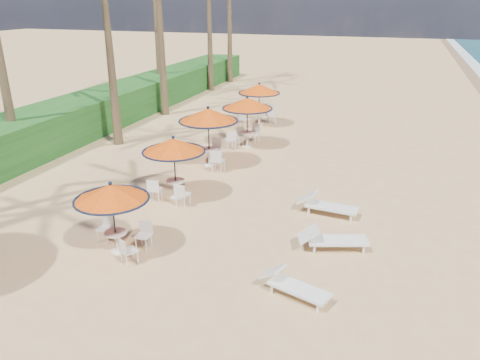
# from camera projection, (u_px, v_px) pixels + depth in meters

# --- Properties ---
(ground) EXTENTS (160.00, 160.00, 0.00)m
(ground) POSITION_uv_depth(u_px,v_px,m) (294.00, 276.00, 11.97)
(ground) COLOR tan
(ground) RESTS_ON ground
(scrub_hedge) EXTENTS (3.00, 40.00, 1.80)m
(scrub_hedge) POSITION_uv_depth(u_px,v_px,m) (95.00, 111.00, 25.38)
(scrub_hedge) COLOR #194716
(scrub_hedge) RESTS_ON ground
(station_0) EXTENTS (2.04, 2.04, 2.13)m
(station_0) POSITION_uv_depth(u_px,v_px,m) (114.00, 201.00, 12.57)
(station_0) COLOR black
(station_0) RESTS_ON ground
(station_1) EXTENTS (2.20, 2.20, 2.29)m
(station_1) POSITION_uv_depth(u_px,v_px,m) (173.00, 151.00, 15.98)
(station_1) COLOR black
(station_1) RESTS_ON ground
(station_2) EXTENTS (2.46, 2.46, 2.57)m
(station_2) POSITION_uv_depth(u_px,v_px,m) (209.00, 121.00, 19.13)
(station_2) COLOR black
(station_2) RESTS_ON ground
(station_3) EXTENTS (2.36, 2.38, 2.46)m
(station_3) POSITION_uv_depth(u_px,v_px,m) (246.00, 110.00, 21.72)
(station_3) COLOR black
(station_3) RESTS_ON ground
(station_4) EXTENTS (2.29, 2.29, 2.39)m
(station_4) POSITION_uv_depth(u_px,v_px,m) (259.00, 94.00, 25.50)
(station_4) COLOR black
(station_4) RESTS_ON ground
(lounger_near) EXTENTS (1.84, 1.07, 0.63)m
(lounger_near) POSITION_uv_depth(u_px,v_px,m) (293.00, 285.00, 11.11)
(lounger_near) COLOR silver
(lounger_near) RESTS_ON ground
(lounger_mid) EXTENTS (2.05, 1.20, 0.70)m
(lounger_mid) POSITION_uv_depth(u_px,v_px,m) (331.00, 239.00, 13.15)
(lounger_mid) COLOR silver
(lounger_mid) RESTS_ON ground
(lounger_far) EXTENTS (2.01, 0.81, 0.70)m
(lounger_far) POSITION_uv_depth(u_px,v_px,m) (326.00, 205.00, 15.31)
(lounger_far) COLOR silver
(lounger_far) RESTS_ON ground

